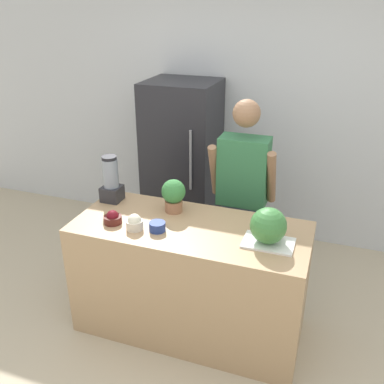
# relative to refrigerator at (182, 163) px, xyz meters

# --- Properties ---
(ground_plane) EXTENTS (14.00, 14.00, 0.00)m
(ground_plane) POSITION_rel_refrigerator_xyz_m (0.56, -1.70, -0.83)
(ground_plane) COLOR beige
(wall_back) EXTENTS (8.00, 0.06, 2.60)m
(wall_back) POSITION_rel_refrigerator_xyz_m (0.56, 0.36, 0.47)
(wall_back) COLOR silver
(wall_back) RESTS_ON ground_plane
(counter_island) EXTENTS (1.69, 0.73, 0.90)m
(counter_island) POSITION_rel_refrigerator_xyz_m (0.56, -1.33, -0.38)
(counter_island) COLOR tan
(counter_island) RESTS_ON ground_plane
(refrigerator) EXTENTS (0.69, 0.66, 1.66)m
(refrigerator) POSITION_rel_refrigerator_xyz_m (0.00, 0.00, 0.00)
(refrigerator) COLOR #232328
(refrigerator) RESTS_ON ground_plane
(person) EXTENTS (0.54, 0.27, 1.67)m
(person) POSITION_rel_refrigerator_xyz_m (0.78, -0.65, 0.03)
(person) COLOR #4C608C
(person) RESTS_ON ground_plane
(cutting_board) EXTENTS (0.34, 0.23, 0.01)m
(cutting_board) POSITION_rel_refrigerator_xyz_m (1.13, -1.39, 0.07)
(cutting_board) COLOR white
(cutting_board) RESTS_ON counter_island
(watermelon) EXTENTS (0.24, 0.24, 0.24)m
(watermelon) POSITION_rel_refrigerator_xyz_m (1.12, -1.39, 0.20)
(watermelon) COLOR #3D7F3D
(watermelon) RESTS_ON cutting_board
(bowl_cherries) EXTENTS (0.13, 0.13, 0.10)m
(bowl_cherries) POSITION_rel_refrigerator_xyz_m (0.02, -1.47, 0.10)
(bowl_cherries) COLOR #511E19
(bowl_cherries) RESTS_ON counter_island
(bowl_cream) EXTENTS (0.12, 0.12, 0.12)m
(bowl_cream) POSITION_rel_refrigerator_xyz_m (0.21, -1.50, 0.12)
(bowl_cream) COLOR beige
(bowl_cream) RESTS_ON counter_island
(bowl_small_blue) EXTENTS (0.11, 0.11, 0.06)m
(bowl_small_blue) POSITION_rel_refrigerator_xyz_m (0.37, -1.47, 0.10)
(bowl_small_blue) COLOR navy
(bowl_small_blue) RESTS_ON counter_island
(blender) EXTENTS (0.15, 0.15, 0.37)m
(blender) POSITION_rel_refrigerator_xyz_m (-0.17, -1.14, 0.23)
(blender) COLOR #28282D
(blender) RESTS_ON counter_island
(potted_plant) EXTENTS (0.18, 0.18, 0.25)m
(potted_plant) POSITION_rel_refrigerator_xyz_m (0.37, -1.15, 0.21)
(potted_plant) COLOR #996647
(potted_plant) RESTS_ON counter_island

